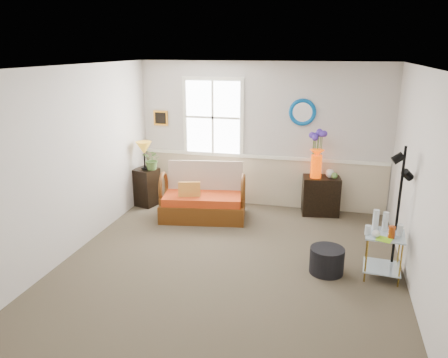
% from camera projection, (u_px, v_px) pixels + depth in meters
% --- Properties ---
extents(floor, '(4.50, 5.00, 0.01)m').
position_uv_depth(floor, '(229.00, 266.00, 5.88)').
color(floor, brown).
rests_on(floor, ground).
extents(ceiling, '(4.50, 5.00, 0.01)m').
position_uv_depth(ceiling, '(230.00, 67.00, 5.13)').
color(ceiling, white).
rests_on(ceiling, walls).
extents(walls, '(4.51, 5.01, 2.60)m').
position_uv_depth(walls, '(230.00, 173.00, 5.50)').
color(walls, beige).
rests_on(walls, floor).
extents(wainscot, '(4.46, 0.02, 0.90)m').
position_uv_depth(wainscot, '(261.00, 181.00, 8.05)').
color(wainscot, beige).
rests_on(wainscot, walls).
extents(chair_rail, '(4.46, 0.04, 0.06)m').
position_uv_depth(chair_rail, '(261.00, 157.00, 7.91)').
color(chair_rail, white).
rests_on(chair_rail, walls).
extents(window, '(1.14, 0.06, 1.44)m').
position_uv_depth(window, '(213.00, 117.00, 7.92)').
color(window, white).
rests_on(window, walls).
extents(picture, '(0.28, 0.03, 0.28)m').
position_uv_depth(picture, '(161.00, 118.00, 8.18)').
color(picture, '#C38024').
rests_on(picture, walls).
extents(mirror, '(0.47, 0.07, 0.47)m').
position_uv_depth(mirror, '(302.00, 112.00, 7.51)').
color(mirror, '#0263BB').
rests_on(mirror, walls).
extents(loveseat, '(1.53, 1.02, 0.92)m').
position_uv_depth(loveseat, '(203.00, 192.00, 7.41)').
color(loveseat, '#582E0F').
rests_on(loveseat, floor).
extents(throw_pillow, '(0.38, 0.19, 0.37)m').
position_uv_depth(throw_pillow, '(189.00, 193.00, 7.29)').
color(throw_pillow, '#D6601C').
rests_on(throw_pillow, loveseat).
extents(lamp_stand, '(0.48, 0.48, 0.69)m').
position_uv_depth(lamp_stand, '(146.00, 187.00, 8.07)').
color(lamp_stand, black).
rests_on(lamp_stand, floor).
extents(table_lamp, '(0.36, 0.36, 0.51)m').
position_uv_depth(table_lamp, '(144.00, 156.00, 7.86)').
color(table_lamp, gold).
rests_on(table_lamp, lamp_stand).
extents(potted_plant, '(0.44, 0.46, 0.29)m').
position_uv_depth(potted_plant, '(152.00, 162.00, 7.88)').
color(potted_plant, '#4F7937').
rests_on(potted_plant, lamp_stand).
extents(cabinet, '(0.68, 0.49, 0.67)m').
position_uv_depth(cabinet, '(321.00, 196.00, 7.62)').
color(cabinet, black).
rests_on(cabinet, floor).
extents(flower_vase, '(0.32, 0.32, 0.82)m').
position_uv_depth(flower_vase, '(317.00, 154.00, 7.39)').
color(flower_vase, '#D63700').
rests_on(flower_vase, cabinet).
extents(side_table, '(0.50, 0.50, 0.59)m').
position_uv_depth(side_table, '(383.00, 256.00, 5.51)').
color(side_table, '#AD892F').
rests_on(side_table, floor).
extents(tabletop_items, '(0.56, 0.56, 0.26)m').
position_uv_depth(tabletop_items, '(384.00, 225.00, 5.38)').
color(tabletop_items, silver).
rests_on(tabletop_items, side_table).
extents(floor_lamp, '(0.28, 0.28, 1.69)m').
position_uv_depth(floor_lamp, '(398.00, 211.00, 5.48)').
color(floor_lamp, black).
rests_on(floor_lamp, floor).
extents(ottoman, '(0.58, 0.58, 0.34)m').
position_uv_depth(ottoman, '(327.00, 260.00, 5.66)').
color(ottoman, black).
rests_on(ottoman, floor).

